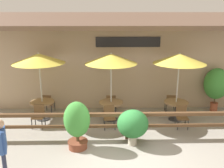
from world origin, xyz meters
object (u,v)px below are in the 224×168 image
at_px(potted_plant_small_flowering, 133,124).
at_px(chair_far_wallside, 170,103).
at_px(potted_plant_corner_fern, 216,84).
at_px(patio_umbrella_near, 39,59).
at_px(dining_table_near, 42,105).
at_px(patio_umbrella_middle, 111,59).
at_px(patio_umbrella_far, 179,59).
at_px(pedestrian, 2,142).
at_px(chair_middle_streetside, 109,116).
at_px(dining_table_middle, 111,105).
at_px(dining_table_far, 176,105).
at_px(chair_near_streetside, 39,115).
at_px(chair_near_wallside, 48,103).
at_px(chair_far_streetside, 182,116).
at_px(chair_middle_wallside, 111,103).
at_px(potted_plant_tall_tropical, 77,123).

bearing_deg(potted_plant_small_flowering, chair_far_wallside, 54.69).
bearing_deg(potted_plant_corner_fern, patio_umbrella_near, -174.09).
xyz_separation_m(dining_table_near, patio_umbrella_middle, (2.77, -0.12, 1.89)).
relative_size(patio_umbrella_near, potted_plant_corner_fern, 1.42).
xyz_separation_m(patio_umbrella_far, pedestrian, (-5.39, -3.73, -1.43)).
bearing_deg(chair_middle_streetside, dining_table_middle, 78.17).
distance_m(patio_umbrella_near, dining_table_near, 1.89).
bearing_deg(dining_table_far, chair_middle_streetside, -166.04).
bearing_deg(dining_table_near, chair_near_streetside, -88.86).
bearing_deg(dining_table_middle, patio_umbrella_near, 177.55).
height_order(dining_table_near, pedestrian, pedestrian).
bearing_deg(potted_plant_small_flowering, patio_umbrella_far, 45.46).
distance_m(dining_table_near, potted_plant_small_flowering, 4.04).
xyz_separation_m(patio_umbrella_far, dining_table_far, (-0.00, 0.00, -1.89)).
distance_m(chair_near_wallside, chair_middle_streetside, 3.03).
relative_size(dining_table_near, patio_umbrella_far, 0.35).
distance_m(chair_near_streetside, chair_far_streetside, 5.39).
height_order(dining_table_middle, potted_plant_small_flowering, potted_plant_small_flowering).
relative_size(dining_table_middle, chair_far_wallside, 1.15).
distance_m(chair_middle_wallside, patio_umbrella_far, 3.38).
bearing_deg(chair_far_wallside, potted_plant_corner_fern, -168.56).
bearing_deg(patio_umbrella_far, chair_far_wallside, 92.86).
relative_size(patio_umbrella_middle, chair_middle_streetside, 3.26).
xyz_separation_m(chair_near_streetside, dining_table_middle, (2.75, 0.57, 0.15)).
height_order(chair_near_wallside, patio_umbrella_middle, patio_umbrella_middle).
xyz_separation_m(chair_near_wallside, chair_middle_wallside, (2.73, -0.10, 0.00)).
relative_size(dining_table_near, chair_near_streetside, 1.15).
xyz_separation_m(patio_umbrella_far, chair_far_streetside, (0.03, -0.72, -2.04)).
height_order(chair_far_wallside, potted_plant_small_flowering, potted_plant_small_flowering).
bearing_deg(chair_middle_wallside, patio_umbrella_far, 170.22).
bearing_deg(chair_near_wallside, dining_table_far, -179.34).
xyz_separation_m(dining_table_near, potted_plant_corner_fern, (7.34, 0.76, 0.60)).
bearing_deg(dining_table_far, dining_table_near, 178.32).
bearing_deg(potted_plant_tall_tropical, chair_near_streetside, 135.11).
bearing_deg(pedestrian, patio_umbrella_middle, -55.85).
height_order(potted_plant_tall_tropical, potted_plant_small_flowering, potted_plant_tall_tropical).
height_order(patio_umbrella_near, chair_middle_wallside, patio_umbrella_near).
height_order(patio_umbrella_near, potted_plant_small_flowering, patio_umbrella_near).
bearing_deg(patio_umbrella_far, chair_far_streetside, -87.82).
bearing_deg(patio_umbrella_near, patio_umbrella_middle, -2.45).
xyz_separation_m(chair_middle_wallside, pedestrian, (-2.81, -4.47, 0.61)).
bearing_deg(dining_table_near, chair_middle_streetside, -17.12).
bearing_deg(patio_umbrella_near, dining_table_middle, -2.45).
bearing_deg(patio_umbrella_middle, patio_umbrella_near, 177.55).
distance_m(patio_umbrella_far, dining_table_far, 1.89).
height_order(chair_near_streetside, chair_middle_streetside, same).
relative_size(chair_near_wallside, potted_plant_tall_tropical, 0.54).
xyz_separation_m(patio_umbrella_near, chair_near_streetside, (0.01, -0.69, -2.04)).
bearing_deg(potted_plant_corner_fern, pedestrian, -147.74).
relative_size(chair_far_streetside, pedestrian, 0.50).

